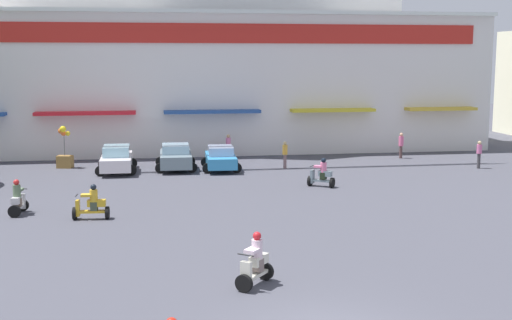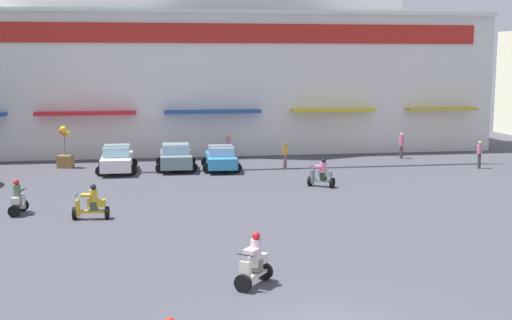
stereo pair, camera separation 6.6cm
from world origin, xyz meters
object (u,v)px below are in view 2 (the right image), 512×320
object	(u,v)px
scooter_rider_1	(18,200)
pedestrian_1	(480,152)
parked_car_2	(221,158)
scooter_rider_6	(322,175)
pedestrian_0	(402,144)
balloon_vendor_cart	(65,153)
parked_car_1	(176,157)
pedestrian_3	(229,145)
scooter_rider_3	(91,205)
pedestrian_2	(285,153)
parked_car_0	(117,159)
scooter_rider_4	(254,264)

from	to	relation	value
scooter_rider_1	pedestrian_1	bearing A→B (deg)	18.21
parked_car_2	scooter_rider_1	size ratio (longest dim) A/B	2.55
scooter_rider_6	pedestrian_1	bearing A→B (deg)	21.30
parked_car_2	pedestrian_1	distance (m)	15.48
pedestrian_0	balloon_vendor_cart	distance (m)	21.50
parked_car_2	pedestrian_1	xyz separation A→B (m)	(15.36, -1.90, 0.26)
scooter_rider_1	scooter_rider_6	bearing A→B (deg)	15.78
parked_car_1	parked_car_2	world-z (taller)	parked_car_1
pedestrian_3	scooter_rider_6	bearing A→B (deg)	-71.33
parked_car_1	pedestrian_3	size ratio (longest dim) A/B	2.53
scooter_rider_3	balloon_vendor_cart	xyz separation A→B (m)	(-2.64, 13.76, 0.29)
scooter_rider_3	scooter_rider_1	bearing A→B (deg)	156.57
pedestrian_1	pedestrian_2	bearing A→B (deg)	171.01
scooter_rider_1	pedestrian_3	world-z (taller)	pedestrian_3
scooter_rider_1	balloon_vendor_cart	size ratio (longest dim) A/B	0.60
parked_car_0	scooter_rider_1	xyz separation A→B (m)	(-3.66, -10.35, -0.15)
parked_car_1	scooter_rider_6	size ratio (longest dim) A/B	2.72
parked_car_0	scooter_rider_6	bearing A→B (deg)	-30.85
scooter_rider_6	pedestrian_2	distance (m)	6.08
parked_car_2	pedestrian_2	size ratio (longest dim) A/B	2.38
balloon_vendor_cart	scooter_rider_6	bearing A→B (deg)	-31.35
pedestrian_1	parked_car_1	bearing A→B (deg)	172.12
pedestrian_1	pedestrian_2	distance (m)	11.64
scooter_rider_4	scooter_rider_6	size ratio (longest dim) A/B	1.05
scooter_rider_1	pedestrian_3	distance (m)	18.07
parked_car_1	pedestrian_0	distance (m)	15.08
pedestrian_2	balloon_vendor_cart	world-z (taller)	balloon_vendor_cart
scooter_rider_1	balloon_vendor_cart	world-z (taller)	balloon_vendor_cart
parked_car_1	pedestrian_2	world-z (taller)	pedestrian_2
scooter_rider_1	scooter_rider_3	xyz separation A→B (m)	(3.14, -1.36, -0.02)
scooter_rider_6	pedestrian_0	size ratio (longest dim) A/B	0.89
pedestrian_2	pedestrian_0	bearing A→B (deg)	19.11
scooter_rider_1	scooter_rider_3	world-z (taller)	scooter_rider_1
parked_car_1	pedestrian_3	world-z (taller)	pedestrian_3
scooter_rider_1	pedestrian_0	world-z (taller)	pedestrian_0
parked_car_2	scooter_rider_1	distance (m)	14.04
balloon_vendor_cart	parked_car_0	bearing A→B (deg)	-32.97
parked_car_0	parked_car_2	distance (m)	6.05
pedestrian_0	pedestrian_3	xyz separation A→B (m)	(-11.30, 1.59, -0.05)
parked_car_0	pedestrian_3	size ratio (longest dim) A/B	2.64
scooter_rider_1	scooter_rider_6	size ratio (longest dim) A/B	1.01
scooter_rider_4	pedestrian_3	bearing A→B (deg)	84.95
scooter_rider_1	pedestrian_3	size ratio (longest dim) A/B	0.94
parked_car_2	scooter_rider_1	world-z (taller)	scooter_rider_1
pedestrian_1	pedestrian_3	bearing A→B (deg)	156.26
scooter_rider_3	scooter_rider_4	world-z (taller)	scooter_rider_4
parked_car_0	pedestrian_2	world-z (taller)	pedestrian_2
parked_car_0	parked_car_2	bearing A→B (deg)	-1.98
pedestrian_1	parked_car_2	bearing A→B (deg)	172.95
pedestrian_0	pedestrian_3	distance (m)	11.41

